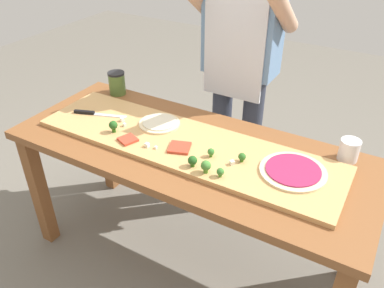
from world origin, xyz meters
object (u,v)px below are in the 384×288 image
object	(u,v)px
pizza_slice_near_right	(180,148)
cheese_crumble_b	(232,163)
pizza_whole_beet_magenta	(293,171)
broccoli_floret_center_right	(211,152)
prep_table	(189,164)
cheese_crumble_d	(122,119)
chefs_knife	(93,113)
broccoli_floret_center_left	(220,172)
broccoli_floret_front_mid	(242,157)
cheese_crumble_c	(156,147)
pizza_whole_cheese_artichoke	(159,123)
broccoli_floret_back_right	(193,161)
cheese_crumble_a	(147,145)
pizza_slice_center	(128,140)
broccoli_floret_back_left	(206,166)
broccoli_floret_back_mid	(113,126)
flour_cup	(349,151)
cook_center	(241,56)
cheese_crumble_e	(125,125)
sauce_jar	(117,83)

from	to	relation	value
pizza_slice_near_right	cheese_crumble_b	bearing A→B (deg)	1.91
pizza_whole_beet_magenta	broccoli_floret_center_right	distance (m)	0.35
prep_table	cheese_crumble_d	size ratio (longest dim) A/B	93.20
chefs_knife	broccoli_floret_center_left	xyz separation A→B (m)	(0.81, -0.14, 0.02)
chefs_knife	broccoli_floret_front_mid	xyz separation A→B (m)	(0.84, 0.00, 0.02)
pizza_whole_beet_magenta	cheese_crumble_c	size ratio (longest dim) A/B	23.10
pizza_whole_beet_magenta	pizza_whole_cheese_artichoke	size ratio (longest dim) A/B	1.35
broccoli_floret_back_right	cheese_crumble_a	distance (m)	0.26
broccoli_floret_center_left	cheese_crumble_a	xyz separation A→B (m)	(-0.39, 0.03, -0.01)
cheese_crumble_b	cheese_crumble_c	bearing A→B (deg)	-170.06
pizza_slice_center	broccoli_floret_back_left	bearing A→B (deg)	-4.60
prep_table	broccoli_floret_back_mid	bearing A→B (deg)	-163.85
broccoli_floret_center_right	pizza_slice_near_right	bearing A→B (deg)	-174.16
broccoli_floret_back_right	cheese_crumble_c	world-z (taller)	broccoli_floret_back_right
broccoli_floret_back_mid	cheese_crumble_c	bearing A→B (deg)	-4.00
pizza_whole_beet_magenta	pizza_whole_cheese_artichoke	bearing A→B (deg)	175.77
pizza_slice_center	flour_cup	size ratio (longest dim) A/B	0.78
broccoli_floret_center_right	cheese_crumble_b	xyz separation A→B (m)	(0.11, -0.01, -0.01)
cheese_crumble_a	cook_center	world-z (taller)	cook_center
broccoli_floret_center_left	broccoli_floret_back_left	distance (m)	0.06
broccoli_floret_front_mid	cheese_crumble_c	world-z (taller)	broccoli_floret_front_mid
pizza_slice_center	broccoli_floret_center_right	bearing A→B (deg)	11.21
pizza_slice_center	broccoli_floret_center_right	distance (m)	0.40
cheese_crumble_d	broccoli_floret_back_left	bearing A→B (deg)	-16.52
chefs_knife	flour_cup	world-z (taller)	flour_cup
cheese_crumble_c	cheese_crumble_d	size ratio (longest dim) A/B	0.65
pizza_whole_cheese_artichoke	broccoli_floret_front_mid	distance (m)	0.49
prep_table	pizza_slice_near_right	xyz separation A→B (m)	(-0.01, -0.07, 0.13)
chefs_knife	cheese_crumble_b	world-z (taller)	cheese_crumble_b
broccoli_floret_front_mid	cheese_crumble_e	size ratio (longest dim) A/B	2.73
chefs_knife	broccoli_floret_back_mid	xyz separation A→B (m)	(0.21, -0.08, 0.03)
prep_table	flour_cup	world-z (taller)	flour_cup
broccoli_floret_back_left	flour_cup	distance (m)	0.64
cheese_crumble_a	cheese_crumble_d	size ratio (longest dim) A/B	0.99
cheese_crumble_c	prep_table	bearing A→B (deg)	50.26
prep_table	pizza_whole_cheese_artichoke	size ratio (longest dim) A/B	8.37
cheese_crumble_b	flour_cup	bearing A→B (deg)	37.63
cheese_crumble_b	cheese_crumble_d	size ratio (longest dim) A/B	1.00
pizza_slice_near_right	broccoli_floret_back_right	world-z (taller)	broccoli_floret_back_right
cheese_crumble_e	sauce_jar	bearing A→B (deg)	133.59
cheese_crumble_e	flour_cup	world-z (taller)	flour_cup
pizza_slice_near_right	broccoli_floret_back_left	distance (m)	0.21
pizza_slice_center	broccoli_floret_back_left	xyz separation A→B (m)	(0.43, -0.03, 0.03)
pizza_whole_cheese_artichoke	broccoli_floret_back_mid	distance (m)	0.23
cheese_crumble_d	pizza_slice_center	bearing A→B (deg)	-44.12
prep_table	broccoli_floret_center_left	bearing A→B (deg)	-33.72
cheese_crumble_c	sauce_jar	bearing A→B (deg)	143.82
broccoli_floret_center_left	sauce_jar	world-z (taller)	sauce_jar
cheese_crumble_e	sauce_jar	world-z (taller)	sauce_jar
pizza_whole_beet_magenta	cheese_crumble_c	world-z (taller)	pizza_whole_beet_magenta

